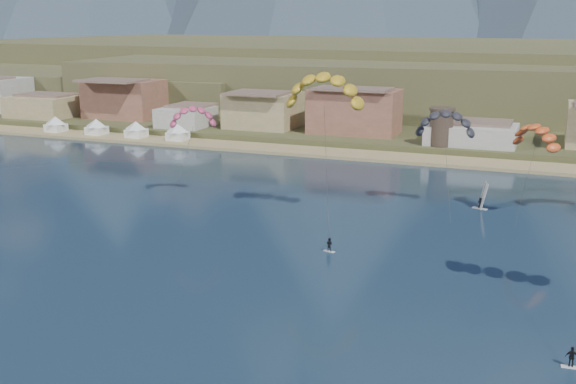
{
  "coord_description": "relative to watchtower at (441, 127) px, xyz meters",
  "views": [
    {
      "loc": [
        28.43,
        -41.15,
        29.7
      ],
      "look_at": [
        0.0,
        32.0,
        10.0
      ],
      "focal_mm": 43.04,
      "sensor_mm": 36.0,
      "label": 1
    }
  ],
  "objects": [
    {
      "name": "foothills",
      "position": [
        17.39,
        118.47,
        2.71
      ],
      "size": [
        940.0,
        210.0,
        18.0
      ],
      "color": "brown",
      "rests_on": "ground"
    },
    {
      "name": "town",
      "position": [
        -45.0,
        8.0,
        1.63
      ],
      "size": [
        400.0,
        24.0,
        12.0
      ],
      "color": "beige",
      "rests_on": "ground"
    },
    {
      "name": "watchtower",
      "position": [
        0.0,
        0.0,
        0.0
      ],
      "size": [
        5.82,
        5.82,
        8.6
      ],
      "color": "#47382D",
      "rests_on": "ground"
    },
    {
      "name": "distant_kite_dark",
      "position": [
        7.66,
        -46.88,
        8.27
      ],
      "size": [
        9.88,
        6.39,
        17.84
      ],
      "color": "#262626",
      "rests_on": "ground"
    },
    {
      "name": "beach",
      "position": [
        -5.0,
        -8.0,
        -6.12
      ],
      "size": [
        2200.0,
        12.0,
        0.9
      ],
      "color": "tan",
      "rests_on": "ground"
    },
    {
      "name": "distant_kite_orange",
      "position": [
        21.09,
        -46.51,
        6.93
      ],
      "size": [
        8.51,
        8.13,
        16.36
      ],
      "color": "#262626",
      "rests_on": "ground"
    },
    {
      "name": "distant_kite_pink",
      "position": [
        -31.91,
        -55.84,
        8.4
      ],
      "size": [
        8.39,
        7.39,
        17.56
      ],
      "color": "#262626",
      "rests_on": "ground"
    },
    {
      "name": "kitesurfer_yellow",
      "position": [
        -8.12,
        -59.38,
        14.02
      ],
      "size": [
        12.5,
        16.9,
        25.1
      ],
      "color": "silver",
      "rests_on": "ground"
    },
    {
      "name": "windsurfer",
      "position": [
        13.62,
        -44.01,
        -4.99
      ],
      "size": [
        2.56,
        2.81,
        4.35
      ],
      "color": "silver",
      "rests_on": "ground"
    },
    {
      "name": "land",
      "position": [
        -5.0,
        446.0,
        -6.37
      ],
      "size": [
        2200.0,
        900.0,
        4.0
      ],
      "color": "brown",
      "rests_on": "ground"
    },
    {
      "name": "beach_tents",
      "position": [
        -81.25,
        -8.0,
        -2.66
      ],
      "size": [
        43.4,
        6.4,
        5.0
      ],
      "color": "white",
      "rests_on": "ground"
    }
  ]
}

